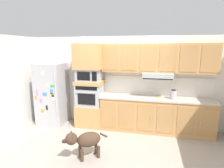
% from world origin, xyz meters
% --- Properties ---
extents(ground_plane, '(9.60, 9.60, 0.00)m').
position_xyz_m(ground_plane, '(0.00, 0.00, 0.00)').
color(ground_plane, '#9E9389').
extents(back_kitchen_wall, '(6.20, 0.12, 2.50)m').
position_xyz_m(back_kitchen_wall, '(0.00, 1.11, 1.25)').
color(back_kitchen_wall, silver).
rests_on(back_kitchen_wall, ground).
extents(side_panel_left, '(0.12, 7.10, 2.50)m').
position_xyz_m(side_panel_left, '(-2.80, 0.00, 1.25)').
color(side_panel_left, silver).
rests_on(side_panel_left, ground).
extents(refrigerator, '(0.76, 0.73, 1.76)m').
position_xyz_m(refrigerator, '(-2.06, 0.68, 0.88)').
color(refrigerator, '#ADADB2').
rests_on(refrigerator, ground).
extents(oven_base_cabinet, '(0.74, 0.62, 0.60)m').
position_xyz_m(oven_base_cabinet, '(-0.92, 0.75, 0.30)').
color(oven_base_cabinet, tan).
rests_on(oven_base_cabinet, ground).
extents(built_in_oven, '(0.70, 0.62, 0.60)m').
position_xyz_m(built_in_oven, '(-0.92, 0.75, 0.90)').
color(built_in_oven, '#A8AAAF').
rests_on(built_in_oven, oven_base_cabinet).
extents(appliance_mid_shelf, '(0.74, 0.62, 0.10)m').
position_xyz_m(appliance_mid_shelf, '(-0.92, 0.75, 1.25)').
color(appliance_mid_shelf, tan).
rests_on(appliance_mid_shelf, built_in_oven).
extents(microwave, '(0.64, 0.54, 0.32)m').
position_xyz_m(microwave, '(-0.92, 0.75, 1.46)').
color(microwave, '#A8AAAF').
rests_on(microwave, appliance_mid_shelf).
extents(appliance_upper_cabinet, '(0.74, 0.62, 0.68)m').
position_xyz_m(appliance_upper_cabinet, '(-0.92, 0.75, 1.96)').
color(appliance_upper_cabinet, tan).
rests_on(appliance_upper_cabinet, microwave).
extents(lower_cabinet_run, '(2.86, 0.63, 0.88)m').
position_xyz_m(lower_cabinet_run, '(0.88, 0.75, 0.44)').
color(lower_cabinet_run, tan).
rests_on(lower_cabinet_run, ground).
extents(countertop_slab, '(2.90, 0.64, 0.04)m').
position_xyz_m(countertop_slab, '(0.88, 0.75, 0.90)').
color(countertop_slab, '#BCB2A3').
rests_on(countertop_slab, lower_cabinet_run).
extents(backsplash_panel, '(2.90, 0.02, 0.50)m').
position_xyz_m(backsplash_panel, '(0.88, 1.04, 1.17)').
color(backsplash_panel, white).
rests_on(backsplash_panel, countertop_slab).
extents(upper_cabinet_with_hood, '(2.86, 0.48, 0.88)m').
position_xyz_m(upper_cabinet_with_hood, '(0.89, 0.87, 1.90)').
color(upper_cabinet_with_hood, tan).
rests_on(upper_cabinet_with_hood, backsplash_panel).
extents(screwdriver, '(0.17, 0.17, 0.03)m').
position_xyz_m(screwdriver, '(0.97, 0.73, 0.93)').
color(screwdriver, yellow).
rests_on(screwdriver, countertop_slab).
extents(electric_kettle, '(0.17, 0.17, 0.24)m').
position_xyz_m(electric_kettle, '(1.30, 0.70, 1.03)').
color(electric_kettle, '#A8AAAF').
rests_on(electric_kettle, countertop_slab).
extents(dog, '(0.79, 0.60, 0.61)m').
position_xyz_m(dog, '(-0.48, -0.84, 0.39)').
color(dog, '#473323').
rests_on(dog, ground).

